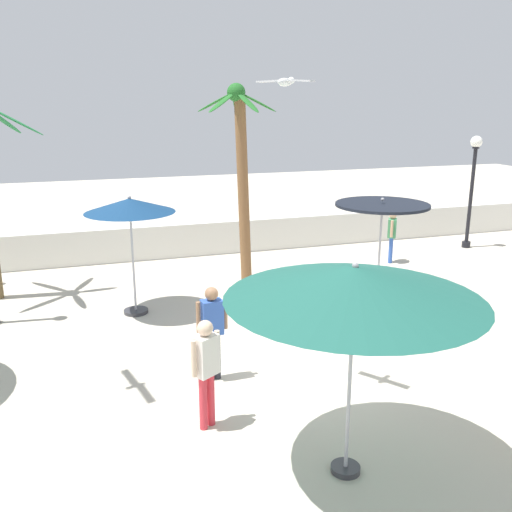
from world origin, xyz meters
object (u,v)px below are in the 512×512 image
patio_umbrella_4 (354,284)px  palm_tree_0 (241,164)px  lamp_post_1 (473,179)px  guest_0 (212,324)px  patio_umbrella_2 (382,212)px  guest_2 (206,363)px  patio_umbrella_0 (130,208)px  seagull_2 (285,82)px  guest_1 (392,232)px

patio_umbrella_4 → palm_tree_0: size_ratio=0.61×
patio_umbrella_4 → lamp_post_1: lamp_post_1 is taller
guest_0 → patio_umbrella_2: bearing=22.5°
lamp_post_1 → guest_2: (-10.76, -7.89, -1.26)m
guest_0 → patio_umbrella_4: bearing=-71.1°
patio_umbrella_0 → lamp_post_1: (11.26, 2.76, -0.17)m
patio_umbrella_2 → seagull_2: (-3.24, -2.53, 2.60)m
patio_umbrella_0 → palm_tree_0: size_ratio=0.53×
patio_umbrella_4 → guest_2: (-1.49, 1.62, -1.58)m
palm_tree_0 → guest_1: bearing=3.6°
patio_umbrella_2 → guest_1: size_ratio=1.76×
patio_umbrella_2 → patio_umbrella_4: patio_umbrella_4 is taller
patio_umbrella_2 → seagull_2: bearing=-142.0°
guest_1 → seagull_2: (-5.93, -6.40, 4.08)m
guest_0 → guest_2: bearing=-107.1°
patio_umbrella_2 → guest_2: size_ratio=1.60×
lamp_post_1 → seagull_2: (-9.33, -7.23, 2.72)m
patio_umbrella_2 → palm_tree_0: (-2.11, 3.57, 0.73)m
patio_umbrella_0 → patio_umbrella_2: (5.17, -1.94, -0.05)m
guest_0 → seagull_2: 4.18m
seagull_2 → guest_1: bearing=47.2°
patio_umbrella_2 → guest_1: patio_umbrella_2 is taller
guest_2 → patio_umbrella_0: bearing=95.5°
patio_umbrella_0 → patio_umbrella_2: patio_umbrella_0 is taller
patio_umbrella_0 → guest_1: size_ratio=1.76×
patio_umbrella_0 → guest_1: 8.24m
lamp_post_1 → guest_2: lamp_post_1 is taller
patio_umbrella_2 → guest_0: patio_umbrella_2 is taller
palm_tree_0 → patio_umbrella_0: bearing=-151.9°
palm_tree_0 → guest_2: size_ratio=3.04×
patio_umbrella_4 → palm_tree_0: 8.47m
patio_umbrella_0 → guest_2: size_ratio=1.60×
seagull_2 → patio_umbrella_2: bearing=38.0°
patio_umbrella_0 → palm_tree_0: bearing=28.1°
seagull_2 → guest_0: bearing=142.1°
patio_umbrella_4 → seagull_2: 3.31m
patio_umbrella_4 → lamp_post_1: size_ratio=0.87×
patio_umbrella_0 → palm_tree_0: palm_tree_0 is taller
guest_2 → guest_1: bearing=43.8°
patio_umbrella_2 → palm_tree_0: bearing=120.6°
palm_tree_0 → guest_2: bearing=-110.7°
guest_2 → seagull_2: seagull_2 is taller
patio_umbrella_4 → seagull_2: (-0.05, 2.28, 2.40)m
guest_2 → seagull_2: bearing=24.9°
guest_2 → lamp_post_1: bearing=36.3°
patio_umbrella_2 → guest_1: 4.95m
patio_umbrella_0 → guest_1: patio_umbrella_0 is taller
patio_umbrella_2 → lamp_post_1: lamp_post_1 is taller
patio_umbrella_2 → seagull_2: 4.86m
patio_umbrella_2 → palm_tree_0: size_ratio=0.53×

